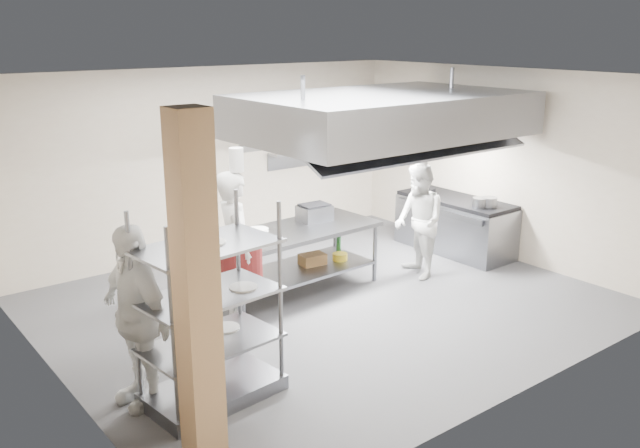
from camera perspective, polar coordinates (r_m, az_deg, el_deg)
floor at (r=9.16m, az=0.68°, el=-6.77°), size 7.00×7.00×0.00m
ceiling at (r=8.46m, az=0.75°, el=12.31°), size 7.00×7.00×0.00m
wall_back at (r=11.13m, az=-9.02°, el=5.25°), size 7.00×0.00×7.00m
wall_left at (r=7.12m, az=-21.86°, el=-1.91°), size 0.00×6.00×6.00m
wall_right at (r=11.16m, az=14.94°, el=4.93°), size 0.00×6.00×6.00m
column at (r=5.64m, az=-10.36°, el=-5.60°), size 0.30×0.30×3.00m
exhaust_hood at (r=9.66m, az=5.33°, el=9.15°), size 4.00×2.50×0.60m
hood_strip_a at (r=9.12m, az=1.12°, el=6.77°), size 1.60×0.12×0.04m
hood_strip_b at (r=10.34m, az=8.97°, el=7.69°), size 1.60×0.12×0.04m
wall_shelf at (r=11.96m, az=-1.06°, el=6.20°), size 1.50×0.28×0.04m
island at (r=9.44m, az=-2.21°, el=-3.12°), size 2.51×1.14×0.91m
island_worktop at (r=9.30m, az=-2.24°, el=-0.64°), size 2.51×1.14×0.06m
island_undershelf at (r=9.49m, az=-2.20°, el=-4.00°), size 2.31×1.02×0.04m
pass_rack at (r=6.66m, az=-9.30°, el=-6.81°), size 1.40×0.90×1.99m
cooking_range at (r=11.40m, az=11.28°, el=-0.20°), size 0.80×2.00×0.84m
range_top at (r=11.28m, az=11.40°, el=1.99°), size 0.78×1.96×0.06m
chef_head at (r=8.29m, az=-7.10°, el=-2.15°), size 0.63×0.81×1.96m
chef_line at (r=10.01m, az=8.33°, el=0.22°), size 0.90×1.00×1.70m
chef_plating at (r=6.77m, az=-15.33°, el=-7.49°), size 0.57×1.12×1.84m
griddle at (r=9.71m, az=-0.47°, el=0.93°), size 0.47×0.37×0.22m
wicker_basket at (r=9.67m, az=-0.64°, el=-2.98°), size 0.38×0.28×0.16m
stockpot at (r=10.74m, az=13.30°, el=1.76°), size 0.22×0.22×0.15m
plate_stack at (r=6.80m, az=-9.16°, el=-9.60°), size 0.28×0.28×0.05m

